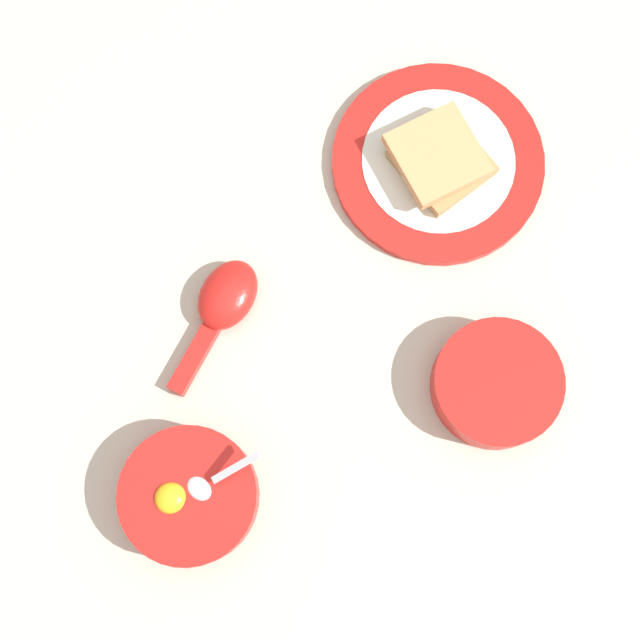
{
  "coord_description": "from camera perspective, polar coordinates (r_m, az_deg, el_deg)",
  "views": [
    {
      "loc": [
        -0.08,
        0.16,
        0.9
      ],
      "look_at": [
        0.05,
        0.01,
        0.02
      ],
      "focal_mm": 50.0,
      "sensor_mm": 36.0,
      "label": 1
    }
  ],
  "objects": [
    {
      "name": "toast_sandwich",
      "position": [
        0.95,
        7.67,
        10.2
      ],
      "size": [
        0.11,
        0.11,
        0.03
      ],
      "color": "tan",
      "rests_on": "toast_plate"
    },
    {
      "name": "ground_plane",
      "position": [
        0.91,
        2.81,
        -1.6
      ],
      "size": [
        3.0,
        3.0,
        0.0
      ],
      "primitive_type": "plane",
      "color": "beige"
    },
    {
      "name": "toast_plate",
      "position": [
        0.97,
        7.55,
        9.96
      ],
      "size": [
        0.23,
        0.23,
        0.01
      ],
      "color": "red",
      "rests_on": "ground_plane"
    },
    {
      "name": "egg_bowl",
      "position": [
        0.88,
        -8.38,
        -11.07
      ],
      "size": [
        0.13,
        0.14,
        0.08
      ],
      "color": "red",
      "rests_on": "ground_plane"
    },
    {
      "name": "soup_spoon",
      "position": [
        0.91,
        -6.2,
        1.09
      ],
      "size": [
        0.07,
        0.15,
        0.03
      ],
      "color": "red",
      "rests_on": "ground_plane"
    },
    {
      "name": "congee_bowl",
      "position": [
        0.9,
        11.23,
        -4.02
      ],
      "size": [
        0.13,
        0.13,
        0.04
      ],
      "color": "red",
      "rests_on": "ground_plane"
    }
  ]
}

